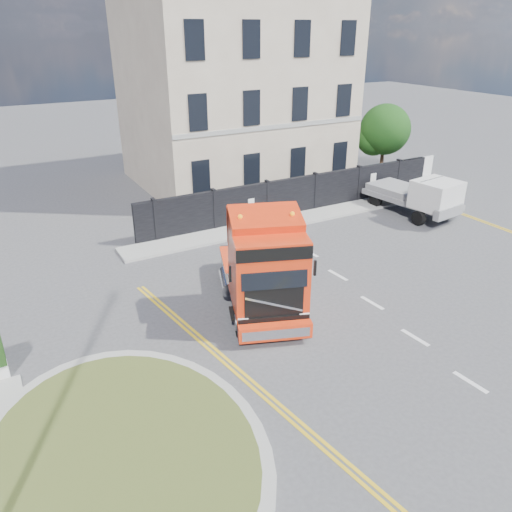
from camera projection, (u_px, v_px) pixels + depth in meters
ground at (299, 319)px, 17.22m from camera, size 120.00×120.00×0.00m
traffic_island at (122, 453)px, 11.70m from camera, size 6.80×6.80×0.17m
hoarding_fence at (308, 194)px, 26.83m from camera, size 18.80×0.25×2.00m
georgian_building at (234, 88)px, 30.53m from camera, size 12.30×10.30×12.80m
tree at (382, 132)px, 31.90m from camera, size 3.20×3.20×4.80m
pavement_far at (308, 217)px, 26.27m from camera, size 20.00×1.60×0.12m
truck at (264, 269)px, 16.97m from camera, size 4.32×6.64×3.73m
flatbed_pickup at (426, 197)px, 25.80m from camera, size 2.67×5.39×2.15m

